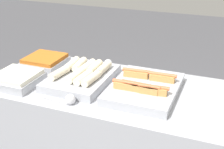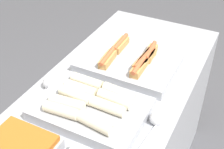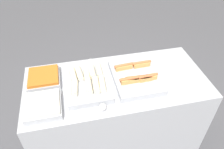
{
  "view_description": "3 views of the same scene",
  "coord_description": "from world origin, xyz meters",
  "views": [
    {
      "loc": [
        0.57,
        -1.52,
        1.7
      ],
      "look_at": [
        -0.04,
        0.0,
        0.97
      ],
      "focal_mm": 50.0,
      "sensor_mm": 36.0,
      "label": 1
    },
    {
      "loc": [
        -1.07,
        -0.52,
        1.84
      ],
      "look_at": [
        -0.04,
        0.0,
        0.97
      ],
      "focal_mm": 50.0,
      "sensor_mm": 36.0,
      "label": 2
    },
    {
      "loc": [
        -0.32,
        -1.28,
        2.09
      ],
      "look_at": [
        -0.04,
        0.0,
        0.97
      ],
      "focal_mm": 35.0,
      "sensor_mm": 36.0,
      "label": 3
    }
  ],
  "objects": [
    {
      "name": "counter",
      "position": [
        0.0,
        0.0,
        0.45
      ],
      "size": [
        1.49,
        0.7,
        0.89
      ],
      "color": "#A8AAB2",
      "rests_on": "ground_plane"
    },
    {
      "name": "tray_hotdogs",
      "position": [
        0.16,
        -0.0,
        0.92
      ],
      "size": [
        0.36,
        0.49,
        0.1
      ],
      "color": "#A8AAB2",
      "rests_on": "counter"
    },
    {
      "name": "tray_wraps",
      "position": [
        -0.23,
        0.0,
        0.93
      ],
      "size": [
        0.33,
        0.47,
        0.1
      ],
      "color": "#A8AAB2",
      "rests_on": "counter"
    },
    {
      "name": "serving_spoon_near",
      "position": [
        -0.18,
        -0.27,
        0.92
      ],
      "size": [
        0.22,
        0.06,
        0.06
      ],
      "color": "silver",
      "rests_on": "counter"
    },
    {
      "name": "serving_spoon_far",
      "position": [
        -0.18,
        0.27,
        0.92
      ],
      "size": [
        0.21,
        0.06,
        0.06
      ],
      "color": "silver",
      "rests_on": "counter"
    }
  ]
}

